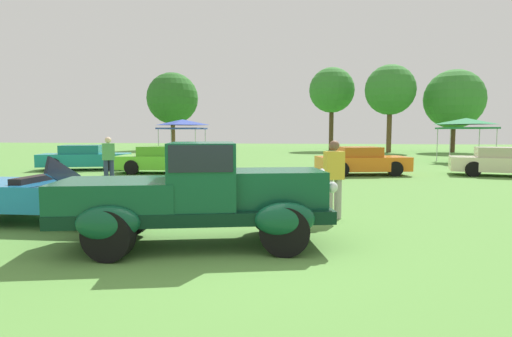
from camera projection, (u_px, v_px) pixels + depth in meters
name	position (u px, v px, depth m)	size (l,w,h in m)	color
ground_plane	(219.00, 252.00, 6.48)	(120.00, 120.00, 0.00)	#568C3D
feature_pickup_truck	(198.00, 194.00, 6.80)	(4.57, 2.57, 1.70)	black
neighbor_convertible	(58.00, 194.00, 8.65)	(4.31, 1.83, 1.40)	#1E7AB7
show_car_teal	(85.00, 158.00, 20.57)	(4.51, 2.86, 1.22)	teal
show_car_lime	(164.00, 160.00, 18.87)	(4.46, 2.11, 1.22)	#60C62D
show_car_orange	(362.00, 161.00, 18.07)	(4.13, 2.50, 1.22)	orange
show_car_cream	(504.00, 162.00, 17.62)	(4.51, 2.60, 1.22)	beige
spectator_near_truck	(334.00, 177.00, 8.89)	(0.46, 0.36, 1.69)	#9E998E
spectator_between_cars	(109.00, 159.00, 14.98)	(0.46, 0.43, 1.69)	#283351
canopy_tent_left_field	(182.00, 124.00, 27.90)	(2.75, 2.75, 2.71)	#B7B7BC
canopy_tent_center_field	(466.00, 123.00, 25.24)	(2.82, 2.82, 2.71)	#B7B7BC
treeline_far_left	(172.00, 98.00, 43.26)	(5.31, 5.31, 8.01)	brown
treeline_mid_left	(332.00, 90.00, 41.33)	(4.48, 4.48, 8.26)	#47331E
treeline_center	(390.00, 90.00, 37.52)	(4.51, 4.51, 7.92)	brown
treeline_mid_right	(454.00, 99.00, 37.67)	(5.34, 5.34, 7.50)	#47331E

